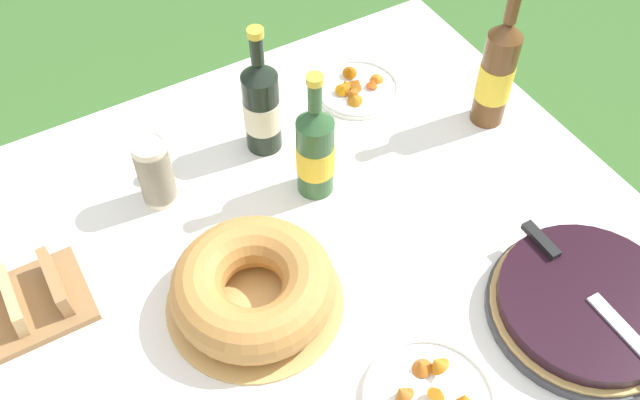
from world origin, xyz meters
The scene contains 12 objects.
garden_table centered at (0.00, 0.00, 0.64)m, with size 1.59×1.22×0.70m.
tablecloth centered at (0.00, 0.00, 0.69)m, with size 1.60×1.23×0.10m.
berry_tart centered at (0.49, -0.36, 0.73)m, with size 0.36×0.36×0.06m.
serving_knife centered at (0.49, -0.33, 0.77)m, with size 0.03×0.38×0.01m.
bundt_cake centered at (-0.03, -0.04, 0.76)m, with size 0.33×0.33×0.11m.
cup_stack centered at (-0.09, 0.29, 0.78)m, with size 0.07×0.07×0.16m.
cider_bottle_green centered at (0.21, 0.16, 0.82)m, with size 0.08×0.08×0.31m.
cider_bottle_amber centered at (0.66, 0.14, 0.84)m, with size 0.08×0.08×0.35m.
juice_bottle_red centered at (0.18, 0.32, 0.82)m, with size 0.08×0.08×0.31m.
snack_plate_near centered at (0.45, 0.37, 0.72)m, with size 0.21×0.21×0.05m.
snack_plate_left centered at (0.14, -0.36, 0.72)m, with size 0.23×0.23×0.06m.
bread_board centered at (-0.42, 0.16, 0.73)m, with size 0.26×0.18×0.07m.
Camera 1 is at (-0.28, -0.71, 1.86)m, focal length 40.00 mm.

